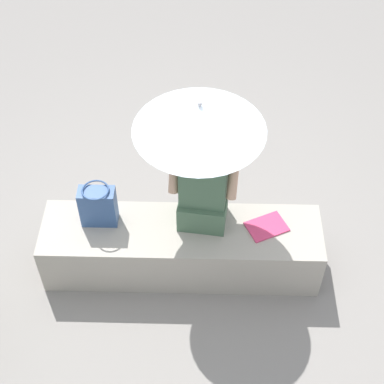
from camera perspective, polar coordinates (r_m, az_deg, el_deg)
name	(u,v)px	position (r m, az deg, el deg)	size (l,w,h in m)	color
ground_plane	(182,265)	(4.66, -0.97, -7.05)	(14.00, 14.00, 0.00)	gray
stone_bench	(182,248)	(4.47, -1.01, -5.40)	(2.05, 0.52, 0.45)	#A8A093
person_seated	(203,183)	(4.07, 1.10, 0.85)	(0.49, 0.32, 0.90)	#47664C
parasol	(199,118)	(3.70, 0.73, 7.14)	(0.86, 0.86, 1.08)	#B7B7BC
handbag_black	(98,206)	(4.27, -9.01, -1.33)	(0.26, 0.19, 0.34)	#335184
magazine	(267,227)	(4.34, 7.19, -3.32)	(0.28, 0.20, 0.01)	#D83866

